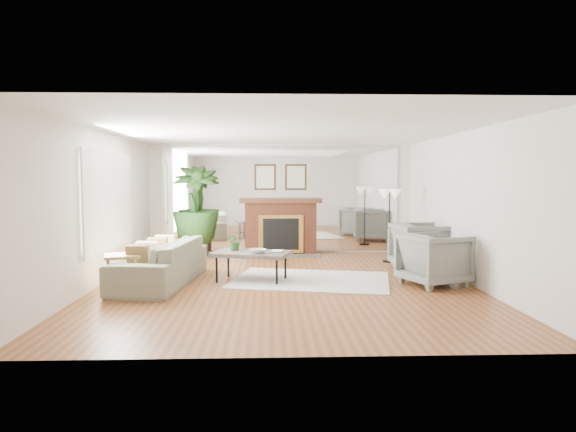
{
  "coord_description": "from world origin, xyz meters",
  "views": [
    {
      "loc": [
        -0.26,
        -8.32,
        1.72
      ],
      "look_at": [
        0.07,
        0.6,
        1.07
      ],
      "focal_mm": 32.0,
      "sensor_mm": 36.0,
      "label": 1
    }
  ],
  "objects_px": {
    "sofa": "(160,262)",
    "potted_ficus": "(195,208)",
    "armchair_back": "(421,246)",
    "fireplace": "(281,225)",
    "floor_lamp": "(390,200)",
    "armchair_front": "(434,259)",
    "coffee_table": "(251,254)",
    "side_table": "(122,261)"
  },
  "relations": [
    {
      "from": "armchair_back",
      "to": "side_table",
      "type": "height_order",
      "value": "armchair_back"
    },
    {
      "from": "potted_ficus",
      "to": "armchair_back",
      "type": "bearing_deg",
      "value": -23.36
    },
    {
      "from": "armchair_front",
      "to": "fireplace",
      "type": "bearing_deg",
      "value": 13.2
    },
    {
      "from": "armchair_front",
      "to": "coffee_table",
      "type": "bearing_deg",
      "value": 60.61
    },
    {
      "from": "armchair_front",
      "to": "side_table",
      "type": "bearing_deg",
      "value": 73.08
    },
    {
      "from": "coffee_table",
      "to": "sofa",
      "type": "height_order",
      "value": "sofa"
    },
    {
      "from": "side_table",
      "to": "potted_ficus",
      "type": "height_order",
      "value": "potted_ficus"
    },
    {
      "from": "side_table",
      "to": "potted_ficus",
      "type": "relative_size",
      "value": 0.31
    },
    {
      "from": "armchair_front",
      "to": "sofa",
      "type": "bearing_deg",
      "value": 65.54
    },
    {
      "from": "fireplace",
      "to": "armchair_back",
      "type": "bearing_deg",
      "value": -39.06
    },
    {
      "from": "armchair_front",
      "to": "potted_ficus",
      "type": "relative_size",
      "value": 0.46
    },
    {
      "from": "sofa",
      "to": "fireplace",
      "type": "bearing_deg",
      "value": 154.6
    },
    {
      "from": "coffee_table",
      "to": "potted_ficus",
      "type": "distance_m",
      "value": 3.28
    },
    {
      "from": "coffee_table",
      "to": "armchair_back",
      "type": "xyz_separation_m",
      "value": [
        3.16,
        0.97,
        -0.01
      ]
    },
    {
      "from": "sofa",
      "to": "side_table",
      "type": "relative_size",
      "value": 3.85
    },
    {
      "from": "coffee_table",
      "to": "fireplace",
      "type": "bearing_deg",
      "value": 79.7
    },
    {
      "from": "armchair_back",
      "to": "sofa",
      "type": "bearing_deg",
      "value": 96.13
    },
    {
      "from": "side_table",
      "to": "potted_ficus",
      "type": "bearing_deg",
      "value": 81.52
    },
    {
      "from": "fireplace",
      "to": "floor_lamp",
      "type": "height_order",
      "value": "fireplace"
    },
    {
      "from": "fireplace",
      "to": "armchair_front",
      "type": "relative_size",
      "value": 2.2
    },
    {
      "from": "fireplace",
      "to": "side_table",
      "type": "bearing_deg",
      "value": -122.61
    },
    {
      "from": "floor_lamp",
      "to": "potted_ficus",
      "type": "bearing_deg",
      "value": 166.19
    },
    {
      "from": "fireplace",
      "to": "potted_ficus",
      "type": "bearing_deg",
      "value": -175.26
    },
    {
      "from": "armchair_front",
      "to": "potted_ficus",
      "type": "bearing_deg",
      "value": 31.07
    },
    {
      "from": "armchair_back",
      "to": "armchair_front",
      "type": "distance_m",
      "value": 1.41
    },
    {
      "from": "fireplace",
      "to": "coffee_table",
      "type": "distance_m",
      "value": 3.13
    },
    {
      "from": "armchair_front",
      "to": "floor_lamp",
      "type": "bearing_deg",
      "value": -16.58
    },
    {
      "from": "sofa",
      "to": "potted_ficus",
      "type": "relative_size",
      "value": 1.21
    },
    {
      "from": "coffee_table",
      "to": "sofa",
      "type": "xyz_separation_m",
      "value": [
        -1.47,
        -0.17,
        -0.1
      ]
    },
    {
      "from": "side_table",
      "to": "floor_lamp",
      "type": "xyz_separation_m",
      "value": [
        4.68,
        2.69,
        0.8
      ]
    },
    {
      "from": "fireplace",
      "to": "sofa",
      "type": "relative_size",
      "value": 0.84
    },
    {
      "from": "sofa",
      "to": "armchair_front",
      "type": "height_order",
      "value": "armchair_front"
    },
    {
      "from": "armchair_back",
      "to": "potted_ficus",
      "type": "xyz_separation_m",
      "value": [
        -4.52,
        1.95,
        0.63
      ]
    },
    {
      "from": "armchair_back",
      "to": "side_table",
      "type": "distance_m",
      "value": 5.36
    },
    {
      "from": "armchair_back",
      "to": "floor_lamp",
      "type": "xyz_separation_m",
      "value": [
        -0.39,
        0.94,
        0.84
      ]
    },
    {
      "from": "armchair_front",
      "to": "floor_lamp",
      "type": "distance_m",
      "value": 2.49
    },
    {
      "from": "potted_ficus",
      "to": "sofa",
      "type": "bearing_deg",
      "value": -92.14
    },
    {
      "from": "sofa",
      "to": "armchair_back",
      "type": "xyz_separation_m",
      "value": [
        4.63,
        1.13,
        0.09
      ]
    },
    {
      "from": "coffee_table",
      "to": "sofa",
      "type": "bearing_deg",
      "value": -173.46
    },
    {
      "from": "armchair_back",
      "to": "fireplace",
      "type": "bearing_deg",
      "value": 43.31
    },
    {
      "from": "fireplace",
      "to": "sofa",
      "type": "height_order",
      "value": "fireplace"
    },
    {
      "from": "fireplace",
      "to": "armchair_back",
      "type": "xyz_separation_m",
      "value": [
        2.6,
        -2.11,
        -0.21
      ]
    }
  ]
}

